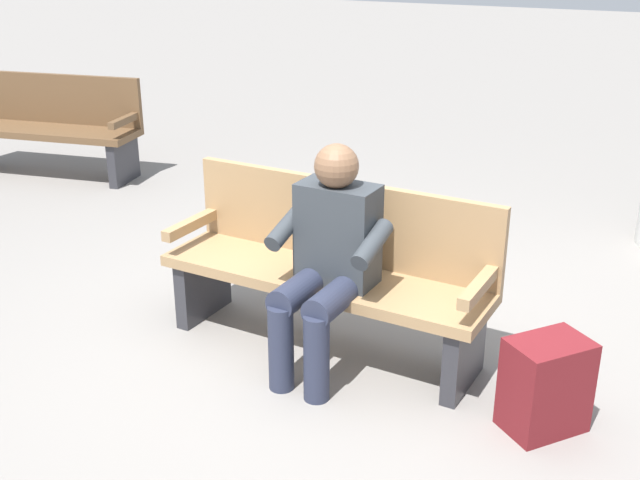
{
  "coord_description": "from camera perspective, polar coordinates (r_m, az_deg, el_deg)",
  "views": [
    {
      "loc": [
        -1.59,
        3.39,
        2.15
      ],
      "look_at": [
        -0.06,
        0.15,
        0.7
      ],
      "focal_mm": 43.72,
      "sensor_mm": 36.0,
      "label": 1
    }
  ],
  "objects": [
    {
      "name": "ground_plane",
      "position": [
        4.32,
        0.19,
        -7.85
      ],
      "size": [
        40.0,
        40.0,
        0.0
      ],
      "primitive_type": "plane",
      "color": "gray"
    },
    {
      "name": "bench_far",
      "position": [
        7.64,
        -19.41,
        7.96
      ],
      "size": [
        1.86,
        0.78,
        0.9
      ],
      "rotation": [
        0.0,
        0.0,
        0.17
      ],
      "color": "brown",
      "rests_on": "ground"
    },
    {
      "name": "backpack",
      "position": [
        3.72,
        16.12,
        -10.16
      ],
      "size": [
        0.42,
        0.43,
        0.45
      ],
      "rotation": [
        0.0,
        0.0,
        4.01
      ],
      "color": "maroon",
      "rests_on": "ground"
    },
    {
      "name": "person_seated",
      "position": [
        3.86,
        0.53,
        -1.2
      ],
      "size": [
        0.59,
        0.59,
        1.18
      ],
      "rotation": [
        0.0,
        0.0,
        -0.06
      ],
      "color": "#33383D",
      "rests_on": "ground"
    },
    {
      "name": "bench_near",
      "position": [
        4.16,
        0.67,
        -1.94
      ],
      "size": [
        1.83,
        0.6,
        0.9
      ],
      "rotation": [
        0.0,
        0.0,
        -0.06
      ],
      "color": "#9E7A51",
      "rests_on": "ground"
    }
  ]
}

